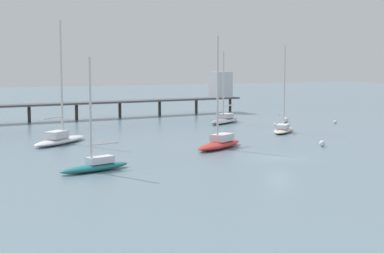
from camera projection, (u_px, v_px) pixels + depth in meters
ground_plane at (279, 158)px, 55.60m from camera, size 400.00×400.00×0.00m
pier at (157, 94)px, 102.29m from camera, size 56.18×6.79×7.63m
sailboat_teal at (96, 164)px, 48.53m from camera, size 6.77×2.98×9.43m
sailboat_gray at (225, 119)px, 89.75m from camera, size 8.72×7.10×10.92m
sailboat_cream at (283, 127)px, 77.04m from camera, size 7.03×6.65×11.37m
sailboat_white at (60, 137)px, 65.52m from camera, size 8.68×7.72×13.71m
sailboat_red at (220, 142)px, 62.11m from camera, size 8.24×5.92×11.80m
mooring_buoy_mid at (322, 144)px, 63.31m from camera, size 0.68×0.68×0.68m
mooring_buoy_far at (275, 125)px, 84.55m from camera, size 0.52×0.52×0.52m
mooring_buoy_outer at (286, 120)px, 89.87m from camera, size 0.86×0.86×0.86m
mooring_buoy_inner at (335, 122)px, 88.35m from camera, size 0.54×0.54×0.54m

